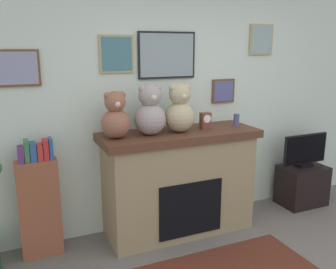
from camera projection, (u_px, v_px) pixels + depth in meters
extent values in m
cube|color=silver|center=(190.00, 107.00, 4.17)|extent=(5.20, 0.12, 2.60)
cube|color=black|center=(167.00, 55.00, 3.85)|extent=(0.64, 0.02, 0.48)
cube|color=#87979D|center=(167.00, 55.00, 3.84)|extent=(0.60, 0.00, 0.44)
cube|color=tan|center=(117.00, 54.00, 3.63)|extent=(0.35, 0.02, 0.37)
cube|color=#42717B|center=(117.00, 54.00, 3.62)|extent=(0.31, 0.00, 0.33)
cube|color=brown|center=(17.00, 68.00, 3.29)|extent=(0.40, 0.02, 0.33)
cube|color=#8D8DAE|center=(17.00, 68.00, 3.28)|extent=(0.36, 0.00, 0.29)
cube|color=tan|center=(261.00, 40.00, 4.28)|extent=(0.32, 0.02, 0.35)
cube|color=#8CA4A2|center=(262.00, 40.00, 4.27)|extent=(0.28, 0.00, 0.31)
cube|color=brown|center=(223.00, 91.00, 4.22)|extent=(0.29, 0.02, 0.27)
cube|color=#53568E|center=(224.00, 91.00, 4.21)|extent=(0.25, 0.00, 0.23)
cube|color=#977F5C|center=(179.00, 185.00, 3.93)|extent=(1.55, 0.57, 1.03)
cube|color=#542F1F|center=(179.00, 135.00, 3.80)|extent=(1.67, 0.63, 0.08)
cube|color=black|center=(191.00, 209.00, 3.70)|extent=(0.70, 0.02, 0.57)
cube|color=brown|center=(40.00, 209.00, 3.46)|extent=(0.37, 0.16, 0.95)
cube|color=#5B2C6B|center=(20.00, 154.00, 3.29)|extent=(0.05, 0.13, 0.15)
cube|color=#366B44|center=(27.00, 151.00, 3.30)|extent=(0.04, 0.13, 0.20)
cube|color=#2B5089|center=(33.00, 152.00, 3.32)|extent=(0.05, 0.13, 0.17)
cube|color=#B3302B|center=(40.00, 152.00, 3.35)|extent=(0.05, 0.13, 0.15)
cube|color=red|center=(46.00, 149.00, 3.37)|extent=(0.05, 0.13, 0.19)
cube|color=#254F90|center=(51.00, 148.00, 3.38)|extent=(0.03, 0.13, 0.20)
cube|color=black|center=(302.00, 185.00, 4.66)|extent=(0.56, 0.40, 0.50)
cube|color=black|center=(304.00, 165.00, 4.60)|extent=(0.20, 0.14, 0.04)
cube|color=black|center=(305.00, 149.00, 4.55)|extent=(0.64, 0.03, 0.37)
cube|color=black|center=(306.00, 149.00, 4.53)|extent=(0.60, 0.00, 0.33)
cylinder|color=#4C517A|center=(236.00, 120.00, 4.03)|extent=(0.06, 0.06, 0.13)
cube|color=brown|center=(205.00, 121.00, 3.87)|extent=(0.11, 0.07, 0.18)
cylinder|color=white|center=(207.00, 119.00, 3.83)|extent=(0.08, 0.01, 0.08)
sphere|color=#905942|center=(116.00, 124.00, 3.47)|extent=(0.28, 0.28, 0.28)
sphere|color=#905942|center=(115.00, 102.00, 3.42)|extent=(0.20, 0.20, 0.20)
sphere|color=#905942|center=(107.00, 96.00, 3.38)|extent=(0.07, 0.07, 0.07)
sphere|color=#905942|center=(122.00, 95.00, 3.44)|extent=(0.07, 0.07, 0.07)
sphere|color=beige|center=(117.00, 104.00, 3.35)|extent=(0.06, 0.06, 0.06)
sphere|color=#A39292|center=(150.00, 119.00, 3.61)|extent=(0.31, 0.31, 0.31)
sphere|color=#A39292|center=(150.00, 95.00, 3.55)|extent=(0.23, 0.23, 0.23)
sphere|color=#A39292|center=(142.00, 89.00, 3.50)|extent=(0.08, 0.08, 0.08)
sphere|color=#A39292|center=(157.00, 88.00, 3.57)|extent=(0.08, 0.08, 0.08)
sphere|color=beige|center=(153.00, 97.00, 3.47)|extent=(0.07, 0.07, 0.07)
sphere|color=tan|center=(179.00, 117.00, 3.73)|extent=(0.31, 0.31, 0.31)
sphere|color=tan|center=(180.00, 94.00, 3.68)|extent=(0.22, 0.22, 0.22)
sphere|color=tan|center=(173.00, 88.00, 3.63)|extent=(0.08, 0.08, 0.08)
sphere|color=tan|center=(187.00, 87.00, 3.69)|extent=(0.08, 0.08, 0.08)
sphere|color=beige|center=(184.00, 96.00, 3.60)|extent=(0.07, 0.07, 0.07)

